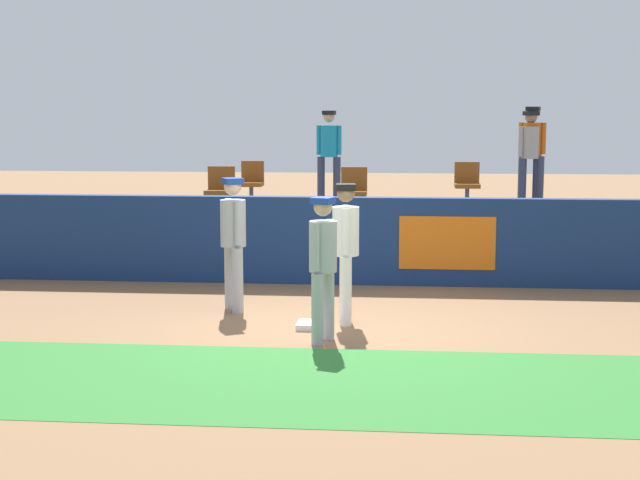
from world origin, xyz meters
name	(u,v)px	position (x,y,z in m)	size (l,w,h in m)	color
ground_plane	(330,331)	(0.00, 0.00, 0.00)	(60.00, 60.00, 0.00)	#846042
grass_foreground_strip	(312,383)	(0.00, -2.32, 0.00)	(18.00, 2.80, 0.01)	#2D722D
first_base	(313,325)	(-0.23, 0.11, 0.04)	(0.40, 0.40, 0.08)	white
player_fielder_home	(346,243)	(0.16, 0.46, 1.05)	(0.37, 0.58, 1.82)	white
player_runner_visitor	(323,259)	(-0.04, -0.59, 1.01)	(0.42, 0.47, 1.75)	#9EA3AD
player_coach_visitor	(233,234)	(-1.42, 1.05, 1.07)	(0.48, 0.48, 1.85)	#9EA3AD
field_wall	(347,241)	(0.01, 3.25, 0.70)	(18.00, 0.26, 1.40)	navy
bleacher_platform	(355,234)	(0.00, 5.82, 0.47)	(18.00, 4.80, 0.94)	#59595E
seat_back_right	(467,182)	(2.09, 6.49, 1.41)	(0.47, 0.44, 0.84)	#4C4C51
seat_back_left	(252,180)	(-2.06, 6.49, 1.41)	(0.44, 0.44, 0.84)	#4C4C51
seat_front_center	(354,189)	(0.03, 4.69, 1.41)	(0.45, 0.44, 0.84)	#4C4C51
seat_front_left	(220,188)	(-2.32, 4.69, 1.41)	(0.48, 0.44, 0.84)	#4C4C51
spectator_hooded	(532,148)	(3.37, 7.16, 2.03)	(0.51, 0.44, 1.89)	#33384C
spectator_capped	(329,149)	(-0.62, 7.30, 1.99)	(0.51, 0.38, 1.81)	#33384C
spectator_casual	(530,150)	(3.33, 7.09, 1.98)	(0.47, 0.45, 1.80)	#33384C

